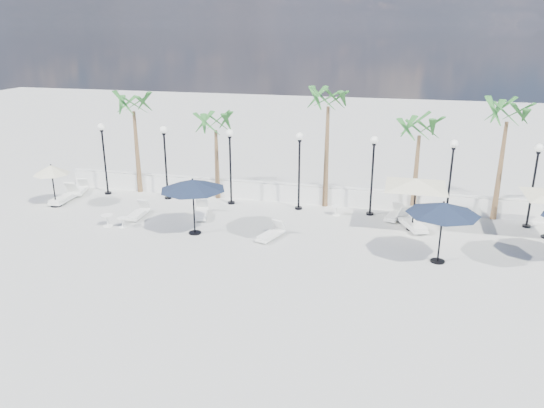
% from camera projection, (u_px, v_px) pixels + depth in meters
% --- Properties ---
extents(ground, '(100.00, 100.00, 0.00)m').
position_uv_depth(ground, '(266.00, 263.00, 20.35)').
color(ground, '#ADACA7').
rests_on(ground, ground).
extents(balustrade, '(26.00, 0.30, 1.01)m').
position_uv_depth(balustrade, '(302.00, 194.00, 27.10)').
color(balustrade, silver).
rests_on(balustrade, ground).
extents(lamppost_0, '(0.36, 0.36, 3.84)m').
position_uv_depth(lamppost_0, '(104.00, 149.00, 27.89)').
color(lamppost_0, black).
rests_on(lamppost_0, ground).
extents(lamppost_1, '(0.36, 0.36, 3.84)m').
position_uv_depth(lamppost_1, '(165.00, 152.00, 27.10)').
color(lamppost_1, black).
rests_on(lamppost_1, ground).
extents(lamppost_2, '(0.36, 0.36, 3.84)m').
position_uv_depth(lamppost_2, '(230.00, 156.00, 26.32)').
color(lamppost_2, black).
rests_on(lamppost_2, ground).
extents(lamppost_3, '(0.36, 0.36, 3.84)m').
position_uv_depth(lamppost_3, '(299.00, 160.00, 25.53)').
color(lamppost_3, black).
rests_on(lamppost_3, ground).
extents(lamppost_4, '(0.36, 0.36, 3.84)m').
position_uv_depth(lamppost_4, '(373.00, 165.00, 24.74)').
color(lamppost_4, black).
rests_on(lamppost_4, ground).
extents(lamppost_5, '(0.36, 0.36, 3.84)m').
position_uv_depth(lamppost_5, '(451.00, 169.00, 23.96)').
color(lamppost_5, black).
rests_on(lamppost_5, ground).
extents(lamppost_6, '(0.36, 0.36, 3.84)m').
position_uv_depth(lamppost_6, '(535.00, 174.00, 23.17)').
color(lamppost_6, black).
rests_on(lamppost_6, ground).
extents(palm_0, '(2.60, 2.60, 5.50)m').
position_uv_depth(palm_0, '(133.00, 109.00, 27.63)').
color(palm_0, brown).
rests_on(palm_0, ground).
extents(palm_1, '(2.60, 2.60, 4.70)m').
position_uv_depth(palm_1, '(216.00, 127.00, 26.87)').
color(palm_1, brown).
rests_on(palm_1, ground).
extents(palm_2, '(2.60, 2.60, 6.10)m').
position_uv_depth(palm_2, '(328.00, 104.00, 25.15)').
color(palm_2, brown).
rests_on(palm_2, ground).
extents(palm_3, '(2.60, 2.60, 4.90)m').
position_uv_depth(palm_3, '(420.00, 132.00, 24.56)').
color(palm_3, brown).
rests_on(palm_3, ground).
extents(palm_4, '(2.60, 2.60, 5.70)m').
position_uv_depth(palm_4, '(507.00, 119.00, 23.48)').
color(palm_4, brown).
rests_on(palm_4, ground).
extents(lounger_0, '(0.99, 1.73, 0.62)m').
position_uv_depth(lounger_0, '(80.00, 190.00, 28.70)').
color(lounger_0, silver).
rests_on(lounger_0, ground).
extents(lounger_1, '(0.76, 2.06, 0.76)m').
position_uv_depth(lounger_1, '(64.00, 197.00, 27.35)').
color(lounger_1, silver).
rests_on(lounger_1, ground).
extents(lounger_2, '(1.04, 1.71, 0.61)m').
position_uv_depth(lounger_2, '(271.00, 234.00, 22.64)').
color(lounger_2, silver).
rests_on(lounger_2, ground).
extents(lounger_3, '(0.61, 1.70, 0.63)m').
position_uv_depth(lounger_3, '(138.00, 213.00, 25.17)').
color(lounger_3, silver).
rests_on(lounger_3, ground).
extents(lounger_4, '(1.05, 1.88, 0.67)m').
position_uv_depth(lounger_4, '(201.00, 212.00, 25.21)').
color(lounger_4, silver).
rests_on(lounger_4, ground).
extents(lounger_5, '(0.92, 1.70, 0.61)m').
position_uv_depth(lounger_5, '(394.00, 214.00, 24.96)').
color(lounger_5, silver).
rests_on(lounger_5, ground).
extents(lounger_6, '(1.41, 2.08, 0.75)m').
position_uv_depth(lounger_6, '(412.00, 223.00, 23.76)').
color(lounger_6, silver).
rests_on(lounger_6, ground).
extents(side_table_0, '(0.56, 0.56, 0.54)m').
position_uv_depth(side_table_0, '(107.00, 219.00, 23.98)').
color(side_table_0, silver).
rests_on(side_table_0, ground).
extents(side_table_1, '(0.46, 0.46, 0.45)m').
position_uv_depth(side_table_1, '(122.00, 222.00, 23.88)').
color(side_table_1, silver).
rests_on(side_table_1, ground).
extents(side_table_2, '(0.47, 0.47, 0.46)m').
position_uv_depth(side_table_2, '(336.00, 210.00, 25.36)').
color(side_table_2, silver).
rests_on(side_table_2, ground).
extents(parasol_navy_left, '(2.85, 2.85, 2.52)m').
position_uv_depth(parasol_navy_left, '(193.00, 185.00, 22.54)').
color(parasol_navy_left, black).
rests_on(parasol_navy_left, ground).
extents(parasol_navy_mid, '(2.76, 2.76, 2.48)m').
position_uv_depth(parasol_navy_mid, '(443.00, 209.00, 19.76)').
color(parasol_navy_mid, black).
rests_on(parasol_navy_mid, ground).
extents(parasol_cream_sq_a, '(5.19, 5.19, 2.55)m').
position_uv_depth(parasol_cream_sq_a, '(417.00, 179.00, 22.94)').
color(parasol_cream_sq_a, black).
rests_on(parasol_cream_sq_a, ground).
extents(parasol_cream_small, '(1.77, 1.77, 2.18)m').
position_uv_depth(parasol_cream_small, '(51.00, 170.00, 26.17)').
color(parasol_cream_small, black).
rests_on(parasol_cream_small, ground).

